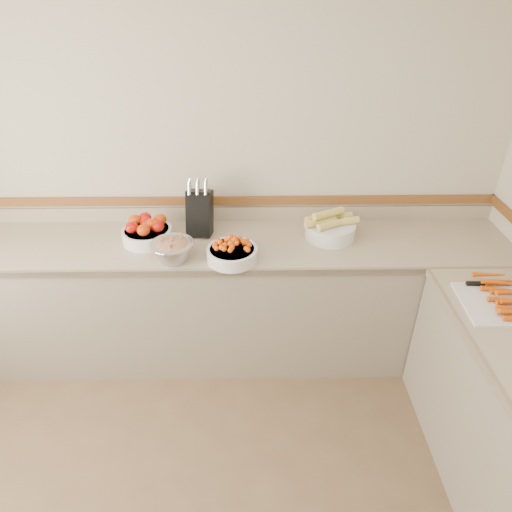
{
  "coord_description": "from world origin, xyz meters",
  "views": [
    {
      "loc": [
        0.32,
        -0.85,
        2.38
      ],
      "look_at": [
        0.35,
        1.35,
        1.0
      ],
      "focal_mm": 32.0,
      "sensor_mm": 36.0,
      "label": 1
    }
  ],
  "objects_px": {
    "cherry_tomato_bowl": "(232,252)",
    "rhubarb_bowl": "(173,249)",
    "cutting_board": "(507,300)",
    "tomato_bowl": "(147,231)",
    "corn_bowl": "(330,227)",
    "knife_block": "(200,212)"
  },
  "relations": [
    {
      "from": "cherry_tomato_bowl",
      "to": "corn_bowl",
      "type": "height_order",
      "value": "corn_bowl"
    },
    {
      "from": "tomato_bowl",
      "to": "cherry_tomato_bowl",
      "type": "bearing_deg",
      "value": -23.73
    },
    {
      "from": "corn_bowl",
      "to": "knife_block",
      "type": "bearing_deg",
      "value": 175.46
    },
    {
      "from": "rhubarb_bowl",
      "to": "cherry_tomato_bowl",
      "type": "bearing_deg",
      "value": -0.13
    },
    {
      "from": "tomato_bowl",
      "to": "rhubarb_bowl",
      "type": "xyz_separation_m",
      "value": [
        0.2,
        -0.24,
        0.01
      ]
    },
    {
      "from": "tomato_bowl",
      "to": "cherry_tomato_bowl",
      "type": "xyz_separation_m",
      "value": [
        0.55,
        -0.24,
        -0.01
      ]
    },
    {
      "from": "tomato_bowl",
      "to": "corn_bowl",
      "type": "height_order",
      "value": "corn_bowl"
    },
    {
      "from": "knife_block",
      "to": "rhubarb_bowl",
      "type": "height_order",
      "value": "knife_block"
    },
    {
      "from": "rhubarb_bowl",
      "to": "cutting_board",
      "type": "height_order",
      "value": "rhubarb_bowl"
    },
    {
      "from": "cherry_tomato_bowl",
      "to": "cutting_board",
      "type": "relative_size",
      "value": 0.63
    },
    {
      "from": "cherry_tomato_bowl",
      "to": "corn_bowl",
      "type": "relative_size",
      "value": 0.85
    },
    {
      "from": "tomato_bowl",
      "to": "corn_bowl",
      "type": "relative_size",
      "value": 0.88
    },
    {
      "from": "corn_bowl",
      "to": "rhubarb_bowl",
      "type": "xyz_separation_m",
      "value": [
        -0.98,
        -0.27,
        0.01
      ]
    },
    {
      "from": "tomato_bowl",
      "to": "corn_bowl",
      "type": "bearing_deg",
      "value": 1.55
    },
    {
      "from": "tomato_bowl",
      "to": "corn_bowl",
      "type": "distance_m",
      "value": 1.18
    },
    {
      "from": "cutting_board",
      "to": "rhubarb_bowl",
      "type": "bearing_deg",
      "value": 165.93
    },
    {
      "from": "cherry_tomato_bowl",
      "to": "rhubarb_bowl",
      "type": "relative_size",
      "value": 1.18
    },
    {
      "from": "cherry_tomato_bowl",
      "to": "rhubarb_bowl",
      "type": "bearing_deg",
      "value": 179.87
    },
    {
      "from": "tomato_bowl",
      "to": "cherry_tomato_bowl",
      "type": "distance_m",
      "value": 0.6
    },
    {
      "from": "corn_bowl",
      "to": "cutting_board",
      "type": "xyz_separation_m",
      "value": [
        0.82,
        -0.72,
        -0.05
      ]
    },
    {
      "from": "knife_block",
      "to": "cherry_tomato_bowl",
      "type": "relative_size",
      "value": 1.25
    },
    {
      "from": "corn_bowl",
      "to": "rhubarb_bowl",
      "type": "height_order",
      "value": "corn_bowl"
    }
  ]
}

